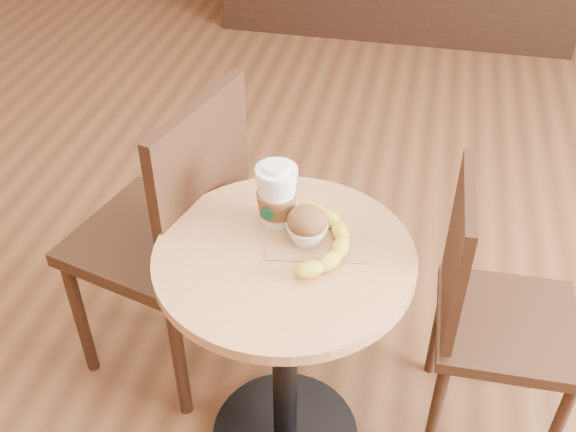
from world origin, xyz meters
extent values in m
plane|color=brown|center=(0.00, 0.00, 0.00)|extent=(7.00, 7.00, 0.00)
cylinder|color=black|center=(-0.04, -0.03, 0.38)|extent=(0.07, 0.07, 0.72)
cylinder|color=tan|center=(-0.04, -0.03, 0.73)|extent=(0.63, 0.63, 0.03)
cube|color=#372013|center=(-0.50, 0.23, 0.50)|extent=(0.54, 0.54, 0.04)
cylinder|color=#372013|center=(-0.63, 0.46, 0.25)|extent=(0.04, 0.04, 0.50)
cylinder|color=#372013|center=(-0.73, 0.10, 0.25)|extent=(0.04, 0.04, 0.50)
cylinder|color=#372013|center=(-0.27, 0.36, 0.25)|extent=(0.04, 0.04, 0.50)
cylinder|color=#372013|center=(-0.37, 0.00, 0.25)|extent=(0.04, 0.04, 0.50)
cube|color=#372013|center=(-0.31, 0.18, 0.77)|extent=(0.14, 0.41, 0.46)
cube|color=#372013|center=(0.54, 0.17, 0.43)|extent=(0.39, 0.39, 0.04)
cylinder|color=#372013|center=(0.71, 0.01, 0.21)|extent=(0.03, 0.03, 0.43)
cylinder|color=#372013|center=(0.70, 0.33, 0.21)|extent=(0.03, 0.03, 0.43)
cylinder|color=#372013|center=(0.38, 0.00, 0.21)|extent=(0.03, 0.03, 0.43)
cylinder|color=#372013|center=(0.38, 0.32, 0.21)|extent=(0.03, 0.03, 0.43)
cube|color=#372013|center=(0.37, 0.16, 0.66)|extent=(0.04, 0.36, 0.40)
cube|color=#AB7A53|center=(0.03, 0.04, 0.75)|extent=(0.27, 0.22, 0.00)
cylinder|color=white|center=(-0.08, 0.08, 0.90)|extent=(0.10, 0.10, 0.01)
cylinder|color=white|center=(-0.08, 0.08, 0.92)|extent=(0.07, 0.07, 0.01)
cylinder|color=#064529|center=(-0.10, 0.03, 0.81)|extent=(0.03, 0.01, 0.03)
ellipsoid|color=brown|center=(0.00, 0.03, 0.81)|extent=(0.10, 0.10, 0.06)
ellipsoid|color=beige|center=(0.00, 0.03, 0.83)|extent=(0.04, 0.04, 0.02)
camera|label=1|loc=(0.22, -1.19, 1.81)|focal=42.00mm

